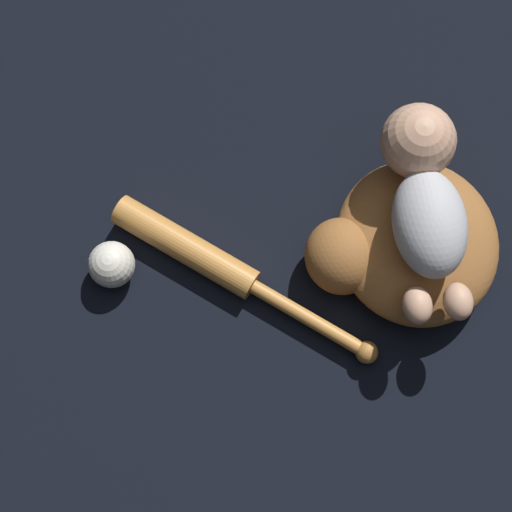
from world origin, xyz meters
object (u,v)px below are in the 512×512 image
Objects in this scene: baseball_glove at (404,245)px; baseball_bat at (212,263)px; baseball at (112,265)px; baby_figure at (425,193)px.

baseball_glove is 0.31m from baseball_bat.
baseball is (0.04, 0.47, -0.02)m from baseball_glove.
baseball_bat is 0.16m from baseball.
baseball_glove is 0.96× the size of baby_figure.
baseball_glove reaches higher than baseball.
baseball_glove is 0.47m from baseball.
baseball is (-0.01, 0.50, -0.12)m from baby_figure.
baby_figure is 4.38× the size of baseball.
baseball_bat is (0.02, 0.31, -0.03)m from baseball_glove.
baseball_glove is at bearing -95.01° from baseball.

